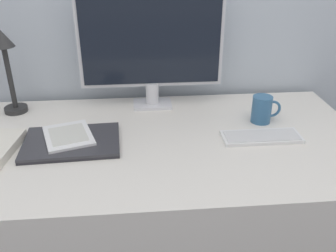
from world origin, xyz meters
The scene contains 7 objects.
desk centered at (0.00, 0.13, 0.35)m, with size 1.40×0.77×0.71m.
monitor centered at (-0.04, 0.43, 0.98)m, with size 0.57×0.11×0.51m.
keyboard centered at (0.33, 0.10, 0.71)m, with size 0.28×0.10×0.01m.
laptop centered at (-0.33, 0.12, 0.72)m, with size 0.33×0.24×0.02m.
ereader centered at (-0.35, 0.14, 0.73)m, with size 0.20×0.23×0.01m.
desk_lamp centered at (-0.59, 0.41, 0.92)m, with size 0.09×0.09×0.33m.
coffee_mug centered at (0.37, 0.24, 0.76)m, with size 0.11×0.07×0.10m.
Camera 1 is at (-0.10, -1.01, 1.34)m, focal length 40.00 mm.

